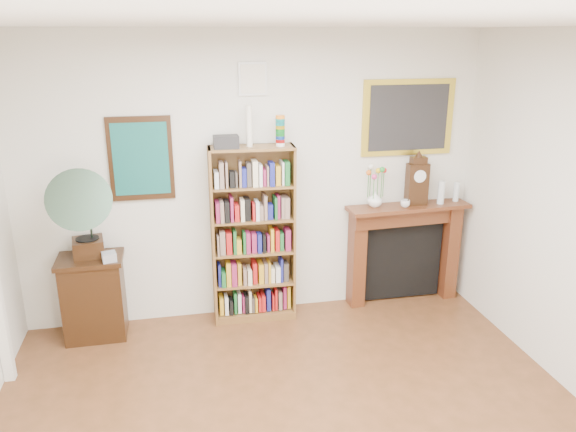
# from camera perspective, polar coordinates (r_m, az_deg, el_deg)

# --- Properties ---
(room) EXTENTS (4.51, 5.01, 2.81)m
(room) POSITION_cam_1_polar(r_m,az_deg,el_deg) (3.16, 3.32, -7.31)
(room) COLOR #503118
(room) RESTS_ON ground
(teal_poster) EXTENTS (0.58, 0.04, 0.78)m
(teal_poster) POSITION_cam_1_polar(r_m,az_deg,el_deg) (5.35, -14.71, 5.65)
(teal_poster) COLOR black
(teal_poster) RESTS_ON back_wall
(small_picture) EXTENTS (0.26, 0.04, 0.30)m
(small_picture) POSITION_cam_1_polar(r_m,az_deg,el_deg) (5.30, -3.61, 13.74)
(small_picture) COLOR white
(small_picture) RESTS_ON back_wall
(gilt_painting) EXTENTS (0.95, 0.04, 0.75)m
(gilt_painting) POSITION_cam_1_polar(r_m,az_deg,el_deg) (5.77, 12.11, 9.75)
(gilt_painting) COLOR gold
(gilt_painting) RESTS_ON back_wall
(bookshelf) EXTENTS (0.82, 0.32, 2.02)m
(bookshelf) POSITION_cam_1_polar(r_m,az_deg,el_deg) (5.43, -3.55, -0.97)
(bookshelf) COLOR brown
(bookshelf) RESTS_ON floor
(side_cabinet) EXTENTS (0.59, 0.43, 0.80)m
(side_cabinet) POSITION_cam_1_polar(r_m,az_deg,el_deg) (5.60, -19.10, -7.79)
(side_cabinet) COLOR black
(side_cabinet) RESTS_ON floor
(fireplace) EXTENTS (1.29, 0.37, 1.08)m
(fireplace) POSITION_cam_1_polar(r_m,az_deg,el_deg) (6.04, 11.67, -2.84)
(fireplace) COLOR #4D1E12
(fireplace) RESTS_ON floor
(gramophone) EXTENTS (0.63, 0.74, 0.88)m
(gramophone) POSITION_cam_1_polar(r_m,az_deg,el_deg) (5.18, -20.30, 0.66)
(gramophone) COLOR black
(gramophone) RESTS_ON side_cabinet
(cd_stack) EXTENTS (0.14, 0.14, 0.08)m
(cd_stack) POSITION_cam_1_polar(r_m,az_deg,el_deg) (5.29, -17.72, -3.97)
(cd_stack) COLOR silver
(cd_stack) RESTS_ON side_cabinet
(mantel_clock) EXTENTS (0.21, 0.13, 0.50)m
(mantel_clock) POSITION_cam_1_polar(r_m,az_deg,el_deg) (5.83, 12.97, 3.40)
(mantel_clock) COLOR black
(mantel_clock) RESTS_ON fireplace
(flower_vase) EXTENTS (0.17, 0.17, 0.16)m
(flower_vase) POSITION_cam_1_polar(r_m,az_deg,el_deg) (5.72, 8.83, 1.70)
(flower_vase) COLOR white
(flower_vase) RESTS_ON fireplace
(teacup) EXTENTS (0.12, 0.12, 0.08)m
(teacup) POSITION_cam_1_polar(r_m,az_deg,el_deg) (5.77, 11.81, 1.25)
(teacup) COLOR silver
(teacup) RESTS_ON fireplace
(bottle_left) EXTENTS (0.07, 0.07, 0.24)m
(bottle_left) POSITION_cam_1_polar(r_m,az_deg,el_deg) (5.95, 15.30, 2.33)
(bottle_left) COLOR silver
(bottle_left) RESTS_ON fireplace
(bottle_right) EXTENTS (0.06, 0.06, 0.20)m
(bottle_right) POSITION_cam_1_polar(r_m,az_deg,el_deg) (6.09, 16.72, 2.38)
(bottle_right) COLOR silver
(bottle_right) RESTS_ON fireplace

